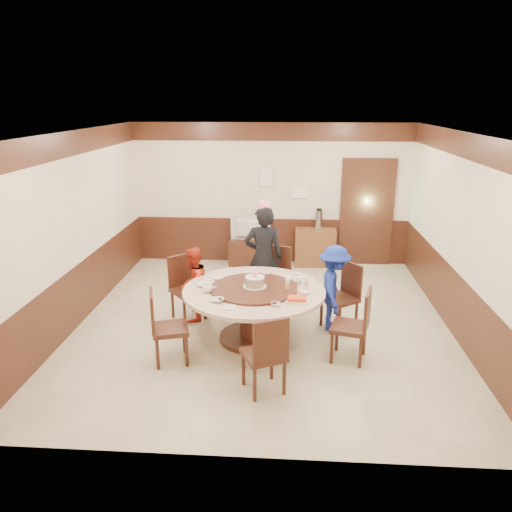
# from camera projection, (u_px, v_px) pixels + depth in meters

# --- Properties ---
(room) EXTENTS (6.00, 6.04, 2.84)m
(room) POSITION_uv_depth(u_px,v_px,m) (264.00, 254.00, 7.25)
(room) COLOR beige
(room) RESTS_ON ground
(banquet_table) EXTENTS (1.95, 1.95, 0.78)m
(banquet_table) POSITION_uv_depth(u_px,v_px,m) (254.00, 304.00, 6.87)
(banquet_table) COLOR #3D1C13
(banquet_table) RESTS_ON ground
(chair_0) EXTENTS (0.62, 0.61, 0.97)m
(chair_0) POSITION_uv_depth(u_px,v_px,m) (340.00, 308.00, 7.31)
(chair_0) COLOR #3D1C13
(chair_0) RESTS_ON ground
(chair_1) EXTENTS (0.57, 0.57, 0.97)m
(chair_1) POSITION_uv_depth(u_px,v_px,m) (274.00, 288.00, 8.07)
(chair_1) COLOR #3D1C13
(chair_1) RESTS_ON ground
(chair_2) EXTENTS (0.62, 0.62, 0.97)m
(chair_2) POSITION_uv_depth(u_px,v_px,m) (188.00, 299.00, 7.63)
(chair_2) COLOR #3D1C13
(chair_2) RESTS_ON ground
(chair_3) EXTENTS (0.55, 0.55, 0.97)m
(chair_3) POSITION_uv_depth(u_px,v_px,m) (169.00, 340.00, 6.35)
(chair_3) COLOR #3D1C13
(chair_3) RESTS_ON ground
(chair_4) EXTENTS (0.59, 0.59, 0.97)m
(chair_4) POSITION_uv_depth(u_px,v_px,m) (264.00, 367.00, 5.70)
(chair_4) COLOR #3D1C13
(chair_4) RESTS_ON ground
(chair_5) EXTENTS (0.55, 0.54, 0.97)m
(chair_5) POSITION_uv_depth(u_px,v_px,m) (351.00, 338.00, 6.40)
(chair_5) COLOR #3D1C13
(chair_5) RESTS_ON ground
(person_standing) EXTENTS (0.63, 0.43, 1.67)m
(person_standing) POSITION_uv_depth(u_px,v_px,m) (264.00, 258.00, 7.87)
(person_standing) COLOR black
(person_standing) RESTS_ON ground
(person_red) EXTENTS (0.61, 0.68, 1.15)m
(person_red) POSITION_uv_depth(u_px,v_px,m) (193.00, 284.00, 7.48)
(person_red) COLOR red
(person_red) RESTS_ON ground
(person_blue) EXTENTS (0.52, 0.85, 1.26)m
(person_blue) POSITION_uv_depth(u_px,v_px,m) (334.00, 288.00, 7.17)
(person_blue) COLOR navy
(person_blue) RESTS_ON ground
(birthday_cake) EXTENTS (0.32, 0.32, 0.21)m
(birthday_cake) POSITION_uv_depth(u_px,v_px,m) (255.00, 282.00, 6.79)
(birthday_cake) COLOR white
(birthday_cake) RESTS_ON banquet_table
(teapot_left) EXTENTS (0.17, 0.15, 0.13)m
(teapot_left) POSITION_uv_depth(u_px,v_px,m) (207.00, 288.00, 6.68)
(teapot_left) COLOR white
(teapot_left) RESTS_ON banquet_table
(teapot_right) EXTENTS (0.17, 0.15, 0.13)m
(teapot_right) POSITION_uv_depth(u_px,v_px,m) (297.00, 279.00, 7.01)
(teapot_right) COLOR white
(teapot_right) RESTS_ON banquet_table
(bowl_0) EXTENTS (0.14, 0.14, 0.04)m
(bowl_0) POSITION_uv_depth(u_px,v_px,m) (218.00, 278.00, 7.16)
(bowl_0) COLOR white
(bowl_0) RESTS_ON banquet_table
(bowl_1) EXTENTS (0.12, 0.12, 0.04)m
(bowl_1) POSITION_uv_depth(u_px,v_px,m) (276.00, 304.00, 6.26)
(bowl_1) COLOR white
(bowl_1) RESTS_ON banquet_table
(bowl_2) EXTENTS (0.16, 0.16, 0.04)m
(bowl_2) POSITION_uv_depth(u_px,v_px,m) (218.00, 300.00, 6.39)
(bowl_2) COLOR white
(bowl_2) RESTS_ON banquet_table
(bowl_3) EXTENTS (0.14, 0.14, 0.04)m
(bowl_3) POSITION_uv_depth(u_px,v_px,m) (305.00, 292.00, 6.63)
(bowl_3) COLOR white
(bowl_3) RESTS_ON banquet_table
(bowl_4) EXTENTS (0.16, 0.16, 0.04)m
(bowl_4) POSITION_uv_depth(u_px,v_px,m) (203.00, 285.00, 6.91)
(bowl_4) COLOR white
(bowl_4) RESTS_ON banquet_table
(bowl_5) EXTENTS (0.14, 0.14, 0.04)m
(bowl_5) POSITION_uv_depth(u_px,v_px,m) (266.00, 273.00, 7.36)
(bowl_5) COLOR white
(bowl_5) RESTS_ON banquet_table
(saucer_near) EXTENTS (0.18, 0.18, 0.01)m
(saucer_near) POSITION_uv_depth(u_px,v_px,m) (230.00, 307.00, 6.20)
(saucer_near) COLOR white
(saucer_near) RESTS_ON banquet_table
(saucer_far) EXTENTS (0.18, 0.18, 0.01)m
(saucer_far) POSITION_uv_depth(u_px,v_px,m) (287.00, 277.00, 7.25)
(saucer_far) COLOR white
(saucer_far) RESTS_ON banquet_table
(shrimp_platter) EXTENTS (0.30, 0.20, 0.06)m
(shrimp_platter) POSITION_uv_depth(u_px,v_px,m) (297.00, 300.00, 6.38)
(shrimp_platter) COLOR white
(shrimp_platter) RESTS_ON banquet_table
(bottle_0) EXTENTS (0.06, 0.06, 0.16)m
(bottle_0) POSITION_uv_depth(u_px,v_px,m) (288.00, 285.00, 6.73)
(bottle_0) COLOR silver
(bottle_0) RESTS_ON banquet_table
(bottle_1) EXTENTS (0.06, 0.06, 0.16)m
(bottle_1) POSITION_uv_depth(u_px,v_px,m) (306.00, 283.00, 6.81)
(bottle_1) COLOR silver
(bottle_1) RESTS_ON banquet_table
(tv_stand) EXTENTS (0.85, 0.45, 0.50)m
(tv_stand) POSITION_uv_depth(u_px,v_px,m) (250.00, 252.00, 10.13)
(tv_stand) COLOR #3D1C13
(tv_stand) RESTS_ON ground
(television) EXTENTS (0.80, 0.11, 0.46)m
(television) POSITION_uv_depth(u_px,v_px,m) (250.00, 229.00, 9.99)
(television) COLOR gray
(television) RESTS_ON tv_stand
(side_cabinet) EXTENTS (0.80, 0.40, 0.75)m
(side_cabinet) POSITION_uv_depth(u_px,v_px,m) (315.00, 247.00, 10.04)
(side_cabinet) COLOR brown
(side_cabinet) RESTS_ON ground
(thermos) EXTENTS (0.15, 0.15, 0.38)m
(thermos) POSITION_uv_depth(u_px,v_px,m) (319.00, 220.00, 9.86)
(thermos) COLOR silver
(thermos) RESTS_ON side_cabinet
(notice_left) EXTENTS (0.25, 0.00, 0.35)m
(notice_left) POSITION_uv_depth(u_px,v_px,m) (267.00, 177.00, 9.85)
(notice_left) COLOR white
(notice_left) RESTS_ON room
(notice_right) EXTENTS (0.30, 0.00, 0.22)m
(notice_right) POSITION_uv_depth(u_px,v_px,m) (299.00, 193.00, 9.90)
(notice_right) COLOR white
(notice_right) RESTS_ON room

